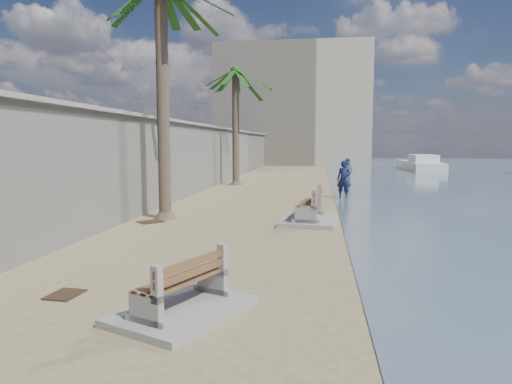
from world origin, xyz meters
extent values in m
plane|color=#917E59|center=(0.00, 0.00, 0.00)|extent=(140.00, 140.00, 0.00)
cube|color=gray|center=(-5.20, 20.00, 1.75)|extent=(0.45, 70.00, 3.50)
cube|color=gray|center=(-5.20, 20.00, 3.55)|extent=(0.80, 70.00, 0.12)
cube|color=#B7AA93|center=(-2.00, 52.00, 7.00)|extent=(18.00, 12.00, 14.00)
cube|color=gray|center=(-0.75, 0.69, 0.06)|extent=(2.12, 2.47, 0.11)
cube|color=gray|center=(0.97, 9.08, 0.07)|extent=(1.94, 2.67, 0.14)
cylinder|color=brown|center=(-3.96, 9.18, 3.94)|extent=(0.42, 0.42, 7.87)
cylinder|color=brown|center=(-3.86, 22.15, 3.48)|extent=(0.44, 0.44, 6.96)
cylinder|color=#2D2D33|center=(-5.10, 12.00, 6.11)|extent=(0.12, 0.12, 5.00)
imported|color=#15183A|center=(2.42, 15.88, 1.02)|extent=(0.84, 0.68, 2.04)
imported|color=teal|center=(3.00, 23.06, 0.93)|extent=(1.12, 1.04, 1.86)
cube|color=#382616|center=(-3.00, 1.24, 0.01)|extent=(0.53, 0.64, 0.03)
cube|color=#382616|center=(-4.18, 8.39, 0.01)|extent=(0.98, 0.98, 0.03)
camera|label=1|loc=(1.27, -5.78, 2.58)|focal=32.00mm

